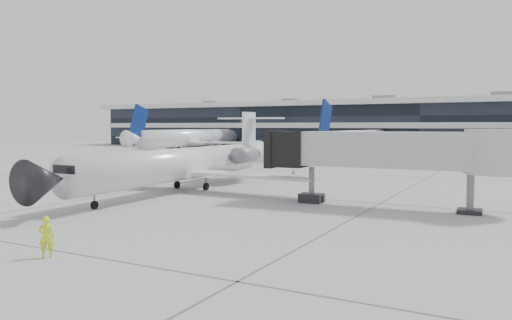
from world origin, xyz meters
The scene contains 9 objects.
ground centered at (0.00, 0.00, 0.00)m, with size 220.00×220.00×0.00m, color gray.
terminal centered at (0.00, 82.00, 5.00)m, with size 170.00×22.00×10.00m, color black.
bg_jet_left centered at (-45.00, 55.00, 0.00)m, with size 32.00×40.00×9.60m, color white, non-canonical shape.
bg_jet_center centered at (-8.00, 55.00, 0.00)m, with size 32.00×40.00×9.60m, color white, non-canonical shape.
regional_jet centered at (-6.33, -0.97, 2.36)m, with size 23.97×29.85×6.90m.
jet_bridge centered at (11.46, -1.53, 3.84)m, with size 16.39×3.91×5.27m.
ramp_worker centered at (1.33, -20.94, 0.87)m, with size 0.64×0.42×1.75m, color #D3F91A.
traffic_cone centered at (-4.15, 16.86, 0.28)m, with size 0.50×0.50×0.60m.
far_tug centered at (-13.96, 32.95, 0.61)m, with size 1.58×2.30×1.35m.
Camera 1 is at (18.73, -34.90, 5.52)m, focal length 35.00 mm.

